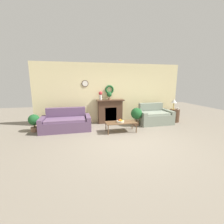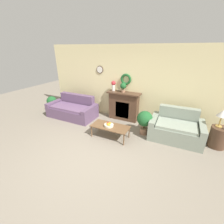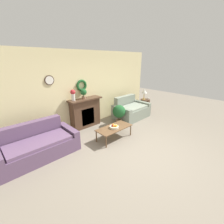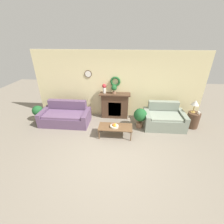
# 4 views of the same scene
# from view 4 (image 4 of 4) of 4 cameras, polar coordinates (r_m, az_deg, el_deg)

# --- Properties ---
(ground_plane) EXTENTS (16.00, 16.00, 0.00)m
(ground_plane) POSITION_cam_4_polar(r_m,az_deg,el_deg) (4.53, -0.05, -17.38)
(ground_plane) COLOR gray
(wall_back) EXTENTS (6.80, 0.15, 2.70)m
(wall_back) POSITION_cam_4_polar(r_m,az_deg,el_deg) (6.19, 2.18, 10.13)
(wall_back) COLOR beige
(wall_back) RESTS_ON ground_plane
(fireplace) EXTENTS (1.24, 0.41, 1.08)m
(fireplace) POSITION_cam_4_polar(r_m,az_deg,el_deg) (6.30, 1.11, 2.56)
(fireplace) COLOR #4C3323
(fireplace) RESTS_ON ground_plane
(couch_left) EXTENTS (1.89, 0.96, 0.84)m
(couch_left) POSITION_cam_4_polar(r_m,az_deg,el_deg) (6.26, -17.23, -1.49)
(couch_left) COLOR #604766
(couch_left) RESTS_ON ground_plane
(loveseat_right) EXTENTS (1.51, 1.00, 0.90)m
(loveseat_right) POSITION_cam_4_polar(r_m,az_deg,el_deg) (6.09, 19.11, -2.39)
(loveseat_right) COLOR gray
(loveseat_right) RESTS_ON ground_plane
(coffee_table) EXTENTS (1.15, 0.53, 0.39)m
(coffee_table) POSITION_cam_4_polar(r_m,az_deg,el_deg) (5.17, 1.28, -5.89)
(coffee_table) COLOR brown
(coffee_table) RESTS_ON ground_plane
(fruit_bowl) EXTENTS (0.28, 0.28, 0.12)m
(fruit_bowl) POSITION_cam_4_polar(r_m,az_deg,el_deg) (5.10, 0.88, -5.33)
(fruit_bowl) COLOR beige
(fruit_bowl) RESTS_ON coffee_table
(side_table_by_loveseat) EXTENTS (0.45, 0.45, 0.60)m
(side_table_by_loveseat) POSITION_cam_4_polar(r_m,az_deg,el_deg) (6.49, 28.40, -2.65)
(side_table_by_loveseat) COLOR #4C3323
(side_table_by_loveseat) RESTS_ON ground_plane
(table_lamp) EXTENTS (0.27, 0.27, 0.49)m
(table_lamp) POSITION_cam_4_polar(r_m,az_deg,el_deg) (6.23, 29.15, 2.95)
(table_lamp) COLOR #B28E42
(table_lamp) RESTS_ON side_table_by_loveseat
(mug) EXTENTS (0.08, 0.08, 0.09)m
(mug) POSITION_cam_4_polar(r_m,az_deg,el_deg) (6.33, 30.17, -0.32)
(mug) COLOR silver
(mug) RESTS_ON side_table_by_loveseat
(vase_on_mantel_left) EXTENTS (0.17, 0.17, 0.38)m
(vase_on_mantel_left) POSITION_cam_4_polar(r_m,az_deg,el_deg) (6.07, -2.99, 9.20)
(vase_on_mantel_left) COLOR silver
(vase_on_mantel_left) RESTS_ON fireplace
(potted_plant_on_mantel) EXTENTS (0.22, 0.22, 0.35)m
(potted_plant_on_mantel) POSITION_cam_4_polar(r_m,az_deg,el_deg) (6.01, 0.78, 8.97)
(potted_plant_on_mantel) COLOR #8E664C
(potted_plant_on_mantel) RESTS_ON fireplace
(potted_plant_floor_by_couch) EXTENTS (0.42, 0.42, 0.67)m
(potted_plant_floor_by_couch) POSITION_cam_4_polar(r_m,az_deg,el_deg) (6.77, -26.39, -0.00)
(potted_plant_floor_by_couch) COLOR #8E664C
(potted_plant_floor_by_couch) RESTS_ON ground_plane
(potted_plant_floor_by_loveseat) EXTENTS (0.49, 0.49, 0.78)m
(potted_plant_floor_by_loveseat) POSITION_cam_4_polar(r_m,az_deg,el_deg) (5.67, 10.69, -1.44)
(potted_plant_floor_by_loveseat) COLOR #8E664C
(potted_plant_floor_by_loveseat) RESTS_ON ground_plane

